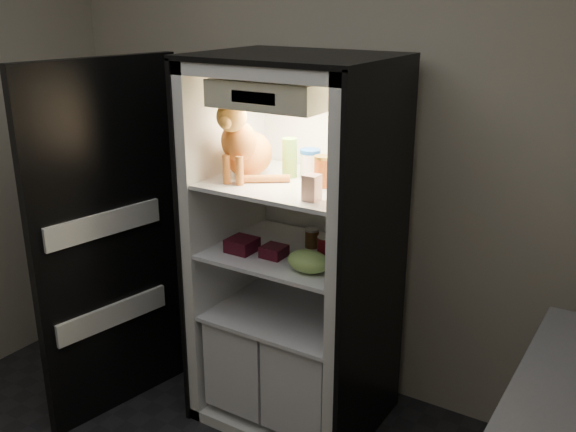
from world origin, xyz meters
name	(u,v)px	position (x,y,z in m)	size (l,w,h in m)	color
room_shell	(50,177)	(0.00, 0.00, 1.62)	(3.60, 3.60, 3.60)	white
refrigerator	(298,274)	(0.00, 1.38, 0.79)	(0.90, 0.72, 1.88)	white
fridge_door	(112,245)	(-0.85, 0.95, 0.91)	(0.21, 0.87, 1.85)	black
tabby_cat	(244,146)	(-0.22, 1.25, 1.45)	(0.37, 0.41, 0.42)	#C96019
parmesan_shaker	(290,158)	(-0.05, 1.39, 1.39)	(0.07, 0.07, 0.19)	#227F27
mayo_tub	(310,163)	(0.04, 1.43, 1.36)	(0.10, 0.10, 0.14)	white
salsa_jar	(323,171)	(0.17, 1.33, 1.36)	(0.08, 0.08, 0.14)	maroon
pepper_jar	(359,166)	(0.30, 1.42, 1.39)	(0.11, 0.11, 0.19)	#A72516
cream_carton	(312,188)	(0.23, 1.12, 1.35)	(0.07, 0.07, 0.11)	white
soda_can_a	(340,241)	(0.22, 1.42, 1.00)	(0.07, 0.07, 0.12)	black
soda_can_b	(349,249)	(0.30, 1.35, 1.00)	(0.07, 0.07, 0.12)	black
soda_can_c	(325,251)	(0.23, 1.26, 1.01)	(0.08, 0.08, 0.14)	black
condiment_jar	(312,238)	(0.06, 1.42, 0.99)	(0.07, 0.07, 0.10)	brown
grape_bag	(308,261)	(0.20, 1.14, 0.99)	(0.20, 0.15, 0.10)	#8BC75D
berry_box_left	(242,245)	(-0.20, 1.18, 0.97)	(0.13, 0.13, 0.07)	#510D1B
berry_box_right	(274,251)	(-0.03, 1.21, 0.97)	(0.11, 0.11, 0.05)	#510D1B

